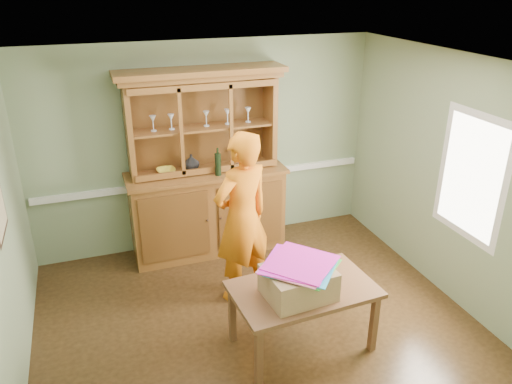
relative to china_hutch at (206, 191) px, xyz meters
name	(u,v)px	position (x,y,z in m)	size (l,w,h in m)	color
floor	(257,323)	(0.08, -1.73, -0.84)	(4.50, 4.50, 0.00)	#4F3419
ceiling	(257,66)	(0.08, -1.73, 1.86)	(4.50, 4.50, 0.00)	white
wall_back	(206,146)	(0.08, 0.27, 0.51)	(4.50, 4.50, 0.00)	gray
wall_right	(451,180)	(2.33, -1.73, 0.51)	(4.00, 4.00, 0.00)	gray
wall_front	(367,343)	(0.08, -3.73, 0.51)	(4.50, 4.50, 0.00)	gray
chair_rail	(208,179)	(0.08, 0.25, 0.06)	(4.41, 0.05, 0.08)	white
framed_map	(0,211)	(-2.15, -1.43, 0.71)	(0.03, 0.60, 0.46)	black
window_panel	(471,177)	(2.31, -2.03, 0.66)	(0.03, 0.96, 1.36)	white
china_hutch	(206,191)	(0.00, 0.00, 0.00)	(2.04, 0.67, 2.40)	brown
dining_table	(303,294)	(0.39, -2.18, -0.24)	(1.40, 0.90, 0.68)	brown
cardboard_box	(298,283)	(0.29, -2.27, -0.02)	(0.61, 0.48, 0.28)	#A87856
kite_stack	(298,264)	(0.30, -2.23, 0.14)	(0.80, 0.80, 0.04)	green
person	(242,219)	(0.11, -1.18, 0.15)	(0.72, 0.47, 1.97)	orange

